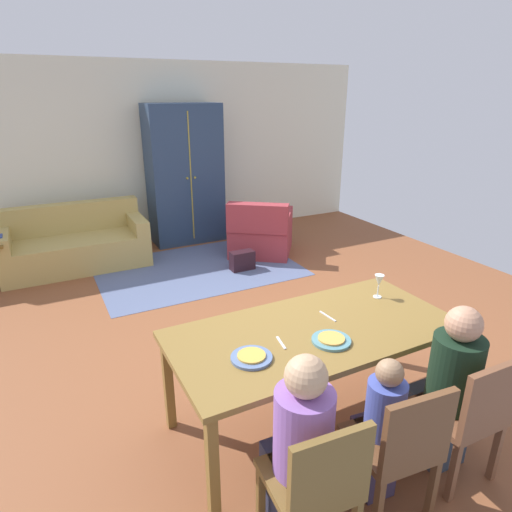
% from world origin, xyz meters
% --- Properties ---
extents(ground_plane, '(7.15, 6.01, 0.02)m').
position_xyz_m(ground_plane, '(0.00, 0.40, -0.01)').
color(ground_plane, brown).
extents(back_wall, '(7.15, 0.10, 2.70)m').
position_xyz_m(back_wall, '(0.00, 3.46, 1.35)').
color(back_wall, silver).
rests_on(back_wall, ground_plane).
extents(dining_table, '(1.95, 0.94, 0.76)m').
position_xyz_m(dining_table, '(-0.29, -1.32, 0.69)').
color(dining_table, brown).
rests_on(dining_table, ground_plane).
extents(plate_near_man, '(0.25, 0.25, 0.02)m').
position_xyz_m(plate_near_man, '(-0.82, -1.44, 0.77)').
color(plate_near_man, '#556E9C').
rests_on(plate_near_man, dining_table).
extents(pizza_near_man, '(0.17, 0.17, 0.01)m').
position_xyz_m(pizza_near_man, '(-0.82, -1.44, 0.78)').
color(pizza_near_man, gold).
rests_on(pizza_near_man, plate_near_man).
extents(plate_near_child, '(0.25, 0.25, 0.02)m').
position_xyz_m(plate_near_child, '(-0.29, -1.50, 0.77)').
color(plate_near_child, teal).
rests_on(plate_near_child, dining_table).
extents(pizza_near_child, '(0.17, 0.17, 0.01)m').
position_xyz_m(pizza_near_child, '(-0.29, -1.50, 0.78)').
color(pizza_near_child, gold).
rests_on(pizza_near_child, plate_near_child).
extents(wine_glass, '(0.07, 0.07, 0.19)m').
position_xyz_m(wine_glass, '(0.42, -1.14, 0.89)').
color(wine_glass, silver).
rests_on(wine_glass, dining_table).
extents(fork, '(0.04, 0.15, 0.01)m').
position_xyz_m(fork, '(-0.58, -1.37, 0.76)').
color(fork, silver).
rests_on(fork, dining_table).
extents(knife, '(0.03, 0.17, 0.01)m').
position_xyz_m(knife, '(-0.11, -1.22, 0.76)').
color(knife, silver).
rests_on(knife, dining_table).
extents(dining_chair_man, '(0.45, 0.45, 0.87)m').
position_xyz_m(dining_chair_man, '(-0.83, -2.15, 0.49)').
color(dining_chair_man, brown).
rests_on(dining_chair_man, ground_plane).
extents(person_man, '(0.30, 0.41, 1.11)m').
position_xyz_m(person_man, '(-0.82, -1.97, 0.51)').
color(person_man, '#292E48').
rests_on(person_man, ground_plane).
extents(dining_chair_child, '(0.46, 0.46, 0.87)m').
position_xyz_m(dining_chair_child, '(-0.29, -2.15, 0.49)').
color(dining_chair_child, brown).
rests_on(dining_chair_child, ground_plane).
extents(person_child, '(0.22, 0.30, 0.92)m').
position_xyz_m(person_child, '(-0.28, -1.98, 0.43)').
color(person_child, '#382E48').
rests_on(person_child, ground_plane).
extents(dining_chair_woman, '(0.43, 0.43, 0.87)m').
position_xyz_m(dining_chair_woman, '(0.25, -2.15, 0.49)').
color(dining_chair_woman, brown).
rests_on(dining_chair_woman, ground_plane).
extents(person_woman, '(0.30, 0.40, 1.11)m').
position_xyz_m(person_woman, '(0.25, -1.97, 0.51)').
color(person_woman, '#303A47').
rests_on(person_woman, ground_plane).
extents(area_rug, '(2.60, 1.80, 0.01)m').
position_xyz_m(area_rug, '(-0.01, 1.81, 0.00)').
color(area_rug, slate).
rests_on(area_rug, ground_plane).
extents(couch, '(1.85, 0.86, 0.82)m').
position_xyz_m(couch, '(-1.44, 2.67, 0.30)').
color(couch, tan).
rests_on(couch, ground_plane).
extents(armchair, '(1.19, 1.20, 0.82)m').
position_xyz_m(armchair, '(1.03, 1.97, 0.32)').
color(armchair, '#993238').
rests_on(armchair, ground_plane).
extents(armoire, '(1.10, 0.59, 2.10)m').
position_xyz_m(armoire, '(0.29, 3.07, 1.05)').
color(armoire, navy).
rests_on(armoire, ground_plane).
extents(handbag, '(0.32, 0.16, 0.26)m').
position_xyz_m(handbag, '(0.52, 1.51, 0.13)').
color(handbag, black).
rests_on(handbag, ground_plane).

